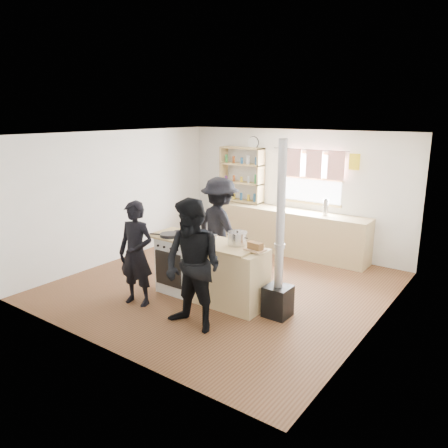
{
  "coord_description": "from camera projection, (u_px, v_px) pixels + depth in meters",
  "views": [
    {
      "loc": [
        4.0,
        -5.57,
        2.83
      ],
      "look_at": [
        0.08,
        -0.1,
        1.1
      ],
      "focal_mm": 35.0,
      "sensor_mm": 36.0,
      "label": 1
    }
  ],
  "objects": [
    {
      "name": "person_far",
      "position": [
        220.0,
        228.0,
        7.58
      ],
      "size": [
        1.27,
        0.93,
        1.76
      ],
      "primitive_type": "imported",
      "rotation": [
        0.0,
        0.0,
        2.88
      ],
      "color": "black",
      "rests_on": "ground"
    },
    {
      "name": "person_near_left",
      "position": [
        136.0,
        254.0,
        6.47
      ],
      "size": [
        0.64,
        0.48,
        1.58
      ],
      "primitive_type": "imported",
      "rotation": [
        0.0,
        0.0,
        0.19
      ],
      "color": "black",
      "rests_on": "ground"
    },
    {
      "name": "back_counter",
      "position": [
        287.0,
        231.0,
        8.98
      ],
      "size": [
        3.4,
        0.55,
        0.9
      ],
      "primitive_type": "cube",
      "color": "tan",
      "rests_on": "ground"
    },
    {
      "name": "shelving_unit",
      "position": [
        242.0,
        175.0,
        9.49
      ],
      "size": [
        1.0,
        0.28,
        1.2
      ],
      "color": "tan",
      "rests_on": "back_counter"
    },
    {
      "name": "ground",
      "position": [
        224.0,
        286.0,
        7.35
      ],
      "size": [
        5.0,
        5.0,
        0.01
      ],
      "primitive_type": "cube",
      "color": "brown",
      "rests_on": "ground"
    },
    {
      "name": "person_near_right",
      "position": [
        193.0,
        266.0,
        5.68
      ],
      "size": [
        0.88,
        0.69,
        1.77
      ],
      "primitive_type": "imported",
      "rotation": [
        0.0,
        0.0,
        -0.02
      ],
      "color": "black",
      "rests_on": "ground"
    },
    {
      "name": "roast_tray",
      "position": [
        205.0,
        237.0,
        6.71
      ],
      "size": [
        0.35,
        0.31,
        0.07
      ],
      "color": "silver",
      "rests_on": "cooking_island"
    },
    {
      "name": "stockpot_stove",
      "position": [
        193.0,
        228.0,
        7.03
      ],
      "size": [
        0.22,
        0.22,
        0.18
      ],
      "color": "silver",
      "rests_on": "cooking_island"
    },
    {
      "name": "skillet_greens",
      "position": [
        170.0,
        235.0,
        6.86
      ],
      "size": [
        0.39,
        0.39,
        0.05
      ],
      "color": "black",
      "rests_on": "cooking_island"
    },
    {
      "name": "bread_board",
      "position": [
        255.0,
        247.0,
        6.16
      ],
      "size": [
        0.31,
        0.24,
        0.12
      ],
      "color": "tan",
      "rests_on": "cooking_island"
    },
    {
      "name": "thermos",
      "position": [
        325.0,
        207.0,
        8.37
      ],
      "size": [
        0.1,
        0.1,
        0.31
      ],
      "primitive_type": "cylinder",
      "color": "silver",
      "rests_on": "back_counter"
    },
    {
      "name": "stockpot_counter",
      "position": [
        237.0,
        238.0,
        6.41
      ],
      "size": [
        0.29,
        0.29,
        0.22
      ],
      "color": "silver",
      "rests_on": "cooking_island"
    },
    {
      "name": "flue_heater",
      "position": [
        279.0,
        272.0,
        6.09
      ],
      "size": [
        0.35,
        0.35,
        2.5
      ],
      "color": "black",
      "rests_on": "ground"
    },
    {
      "name": "cooking_island",
      "position": [
        210.0,
        270.0,
        6.72
      ],
      "size": [
        1.97,
        0.64,
        0.93
      ],
      "color": "white",
      "rests_on": "ground"
    }
  ]
}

